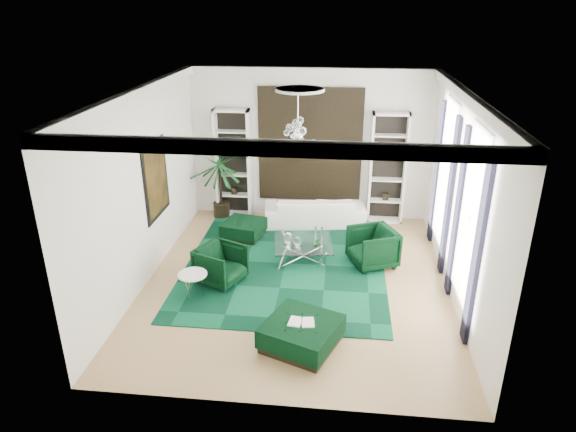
# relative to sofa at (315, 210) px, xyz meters

# --- Properties ---
(floor) EXTENTS (6.00, 7.00, 0.02)m
(floor) POSITION_rel_sofa_xyz_m (-0.18, -2.93, -0.37)
(floor) COLOR tan
(floor) RESTS_ON ground
(ceiling) EXTENTS (6.00, 7.00, 0.02)m
(ceiling) POSITION_rel_sofa_xyz_m (-0.18, -2.93, 3.45)
(ceiling) COLOR white
(ceiling) RESTS_ON ground
(wall_back) EXTENTS (6.00, 0.02, 3.80)m
(wall_back) POSITION_rel_sofa_xyz_m (-0.18, 0.58, 1.54)
(wall_back) COLOR white
(wall_back) RESTS_ON ground
(wall_front) EXTENTS (6.00, 0.02, 3.80)m
(wall_front) POSITION_rel_sofa_xyz_m (-0.18, -6.44, 1.54)
(wall_front) COLOR white
(wall_front) RESTS_ON ground
(wall_left) EXTENTS (0.02, 7.00, 3.80)m
(wall_left) POSITION_rel_sofa_xyz_m (-3.19, -2.93, 1.54)
(wall_left) COLOR white
(wall_left) RESTS_ON ground
(wall_right) EXTENTS (0.02, 7.00, 3.80)m
(wall_right) POSITION_rel_sofa_xyz_m (2.83, -2.93, 1.54)
(wall_right) COLOR white
(wall_right) RESTS_ON ground
(crown_molding) EXTENTS (6.00, 7.00, 0.18)m
(crown_molding) POSITION_rel_sofa_xyz_m (-0.18, -2.93, 3.34)
(crown_molding) COLOR white
(crown_molding) RESTS_ON ceiling
(ceiling_medallion) EXTENTS (0.90, 0.90, 0.05)m
(ceiling_medallion) POSITION_rel_sofa_xyz_m (-0.18, -2.63, 3.41)
(ceiling_medallion) COLOR white
(ceiling_medallion) RESTS_ON ceiling
(tapestry) EXTENTS (2.50, 0.06, 2.80)m
(tapestry) POSITION_rel_sofa_xyz_m (-0.18, 0.53, 1.54)
(tapestry) COLOR black
(tapestry) RESTS_ON wall_back
(shelving_left) EXTENTS (0.90, 0.38, 2.80)m
(shelving_left) POSITION_rel_sofa_xyz_m (-2.13, 0.38, 1.04)
(shelving_left) COLOR white
(shelving_left) RESTS_ON floor
(shelving_right) EXTENTS (0.90, 0.38, 2.80)m
(shelving_right) POSITION_rel_sofa_xyz_m (1.77, 0.38, 1.04)
(shelving_right) COLOR white
(shelving_right) RESTS_ON floor
(painting) EXTENTS (0.04, 1.30, 1.60)m
(painting) POSITION_rel_sofa_xyz_m (-3.15, -2.33, 1.49)
(painting) COLOR black
(painting) RESTS_ON wall_left
(window_near) EXTENTS (0.03, 1.10, 2.90)m
(window_near) POSITION_rel_sofa_xyz_m (2.81, -3.83, 1.54)
(window_near) COLOR white
(window_near) RESTS_ON wall_right
(curtain_near_a) EXTENTS (0.07, 0.30, 3.25)m
(curtain_near_a) POSITION_rel_sofa_xyz_m (2.78, -4.61, 1.29)
(curtain_near_a) COLOR black
(curtain_near_a) RESTS_ON floor
(curtain_near_b) EXTENTS (0.07, 0.30, 3.25)m
(curtain_near_b) POSITION_rel_sofa_xyz_m (2.78, -3.05, 1.29)
(curtain_near_b) COLOR black
(curtain_near_b) RESTS_ON floor
(window_far) EXTENTS (0.03, 1.10, 2.90)m
(window_far) POSITION_rel_sofa_xyz_m (2.81, -1.43, 1.54)
(window_far) COLOR white
(window_far) RESTS_ON wall_right
(curtain_far_a) EXTENTS (0.07, 0.30, 3.25)m
(curtain_far_a) POSITION_rel_sofa_xyz_m (2.78, -2.21, 1.29)
(curtain_far_a) COLOR black
(curtain_far_a) RESTS_ON floor
(curtain_far_b) EXTENTS (0.07, 0.30, 3.25)m
(curtain_far_b) POSITION_rel_sofa_xyz_m (2.78, -0.65, 1.29)
(curtain_far_b) COLOR black
(curtain_far_b) RESTS_ON floor
(rug) EXTENTS (4.20, 5.00, 0.02)m
(rug) POSITION_rel_sofa_xyz_m (-0.48, -2.26, -0.35)
(rug) COLOR black
(rug) RESTS_ON floor
(sofa) EXTENTS (2.60, 1.30, 0.73)m
(sofa) POSITION_rel_sofa_xyz_m (0.00, 0.00, 0.00)
(sofa) COLOR white
(sofa) RESTS_ON floor
(armchair_left) EXTENTS (1.11, 1.10, 0.77)m
(armchair_left) POSITION_rel_sofa_xyz_m (-1.69, -3.13, 0.02)
(armchair_left) COLOR black
(armchair_left) RESTS_ON floor
(armchair_right) EXTENTS (1.19, 1.17, 0.83)m
(armchair_right) POSITION_rel_sofa_xyz_m (1.36, -2.07, 0.05)
(armchair_right) COLOR black
(armchair_right) RESTS_ON floor
(coffee_table) EXTENTS (1.37, 1.37, 0.42)m
(coffee_table) POSITION_rel_sofa_xyz_m (-0.13, -2.01, -0.15)
(coffee_table) COLOR white
(coffee_table) RESTS_ON floor
(ottoman_side) EXTENTS (1.06, 1.06, 0.40)m
(ottoman_side) POSITION_rel_sofa_xyz_m (-1.63, -0.98, -0.17)
(ottoman_side) COLOR black
(ottoman_side) RESTS_ON floor
(ottoman_front) EXTENTS (1.45, 1.45, 0.44)m
(ottoman_front) POSITION_rel_sofa_xyz_m (0.09, -5.03, -0.14)
(ottoman_front) COLOR black
(ottoman_front) RESTS_ON floor
(book) EXTENTS (0.43, 0.28, 0.03)m
(book) POSITION_rel_sofa_xyz_m (0.09, -5.03, 0.10)
(book) COLOR white
(book) RESTS_ON ottoman_front
(side_table) EXTENTS (0.63, 0.63, 0.53)m
(side_table) POSITION_rel_sofa_xyz_m (-2.06, -3.82, -0.10)
(side_table) COLOR white
(side_table) RESTS_ON floor
(palm) EXTENTS (1.85, 1.85, 2.31)m
(palm) POSITION_rel_sofa_xyz_m (-2.45, 0.22, 0.79)
(palm) COLOR #154E1F
(palm) RESTS_ON floor
(chandelier) EXTENTS (1.09, 1.09, 0.75)m
(chandelier) POSITION_rel_sofa_xyz_m (-0.23, -2.37, 2.49)
(chandelier) COLOR white
(chandelier) RESTS_ON ceiling
(table_plant) EXTENTS (0.15, 0.14, 0.22)m
(table_plant) POSITION_rel_sofa_xyz_m (0.18, -2.27, 0.17)
(table_plant) COLOR #154E1F
(table_plant) RESTS_ON coffee_table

